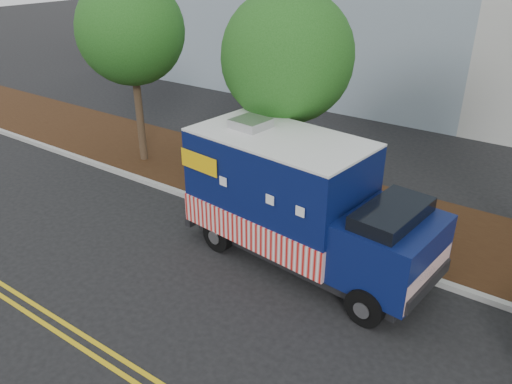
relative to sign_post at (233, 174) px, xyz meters
The scene contains 9 objects.
ground 2.57m from the sign_post, 43.13° to the right, with size 120.00×120.00×0.00m, color black.
curb 2.01m from the sign_post, ahead, with size 120.00×0.18×0.15m, color #9E9E99.
mulch_strip 2.79m from the sign_post, 49.69° to the left, with size 120.00×4.00×0.15m, color black.
centerline_near 6.34m from the sign_post, 74.58° to the right, with size 120.00×0.10×0.01m, color gold.
centerline_far 6.57m from the sign_post, 75.17° to the right, with size 120.00×0.10×0.01m, color gold.
tree_a 6.12m from the sign_post, 167.51° to the left, with size 3.53×3.53×6.40m.
tree_b 3.60m from the sign_post, 52.73° to the left, with size 3.61×3.61×6.25m.
sign_post is the anchor object (origin of this frame).
food_truck 2.94m from the sign_post, 20.89° to the right, with size 6.55×3.03×3.34m.
Camera 1 is at (6.40, -8.82, 7.14)m, focal length 35.00 mm.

